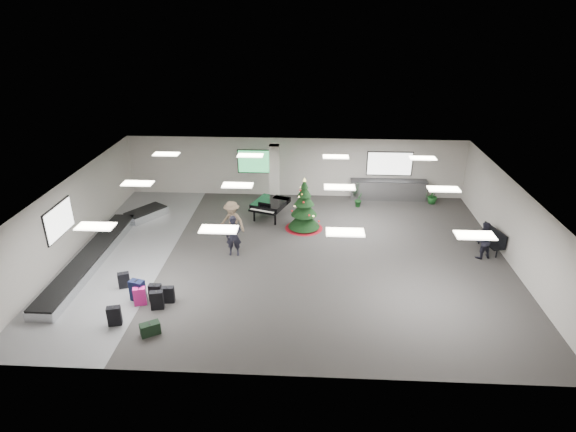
# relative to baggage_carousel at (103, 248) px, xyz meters

# --- Properties ---
(ground) EXTENTS (18.00, 18.00, 0.00)m
(ground) POSITION_rel_baggage_carousel_xyz_m (7.84, 0.08, -0.21)
(ground) COLOR #353230
(ground) RESTS_ON ground
(room_envelope) EXTENTS (18.02, 14.02, 3.21)m
(room_envelope) POSITION_rel_baggage_carousel_xyz_m (7.46, 0.75, 2.12)
(room_envelope) COLOR #B6B0A7
(room_envelope) RESTS_ON ground
(baggage_carousel) EXTENTS (2.28, 9.71, 0.43)m
(baggage_carousel) POSITION_rel_baggage_carousel_xyz_m (0.00, 0.00, 0.00)
(baggage_carousel) COLOR silver
(baggage_carousel) RESTS_ON ground
(service_counter) EXTENTS (4.05, 0.65, 1.08)m
(service_counter) POSITION_rel_baggage_carousel_xyz_m (12.84, 6.73, 0.33)
(service_counter) COLOR silver
(service_counter) RESTS_ON ground
(suitcase_0) EXTENTS (0.48, 0.34, 0.70)m
(suitcase_0) POSITION_rel_baggage_carousel_xyz_m (2.39, -4.83, 0.13)
(suitcase_0) COLOR black
(suitcase_0) RESTS_ON ground
(suitcase_1) EXTENTS (0.48, 0.32, 0.70)m
(suitcase_1) POSITION_rel_baggage_carousel_xyz_m (3.51, -3.86, 0.13)
(suitcase_1) COLOR black
(suitcase_1) RESTS_ON ground
(pink_suitcase) EXTENTS (0.47, 0.35, 0.68)m
(pink_suitcase) POSITION_rel_baggage_carousel_xyz_m (2.84, -3.64, 0.12)
(pink_suitcase) COLOR #E41D85
(pink_suitcase) RESTS_ON ground
(suitcase_3) EXTENTS (0.43, 0.24, 0.67)m
(suitcase_3) POSITION_rel_baggage_carousel_xyz_m (3.30, -3.37, 0.11)
(suitcase_3) COLOR black
(suitcase_3) RESTS_ON ground
(navy_suitcase) EXTENTS (0.58, 0.43, 0.81)m
(navy_suitcase) POSITION_rel_baggage_carousel_xyz_m (2.68, -3.39, 0.18)
(navy_suitcase) COLOR black
(navy_suitcase) RESTS_ON ground
(green_duffel) EXTENTS (0.69, 0.58, 0.43)m
(green_duffel) POSITION_rel_baggage_carousel_xyz_m (3.71, -5.26, -0.01)
(green_duffel) COLOR black
(green_duffel) RESTS_ON ground
(suitcase_7) EXTENTS (0.44, 0.26, 0.63)m
(suitcase_7) POSITION_rel_baggage_carousel_xyz_m (3.79, -3.45, 0.09)
(suitcase_7) COLOR black
(suitcase_7) RESTS_ON ground
(suitcase_8) EXTENTS (0.47, 0.37, 0.63)m
(suitcase_8) POSITION_rel_baggage_carousel_xyz_m (1.88, -2.60, 0.09)
(suitcase_8) COLOR black
(suitcase_8) RESTS_ON ground
(christmas_tree) EXTENTS (1.76, 1.76, 2.52)m
(christmas_tree) POSITION_rel_baggage_carousel_xyz_m (8.43, 2.88, 0.65)
(christmas_tree) COLOR maroon
(christmas_tree) RESTS_ON ground
(grand_piano) EXTENTS (1.93, 2.19, 1.05)m
(grand_piano) POSITION_rel_baggage_carousel_xyz_m (6.73, 3.91, 0.53)
(grand_piano) COLOR black
(grand_piano) RESTS_ON ground
(bench) EXTENTS (0.94, 1.67, 1.00)m
(bench) POSITION_rel_baggage_carousel_xyz_m (16.42, 1.08, 0.35)
(bench) COLOR black
(bench) RESTS_ON ground
(traveler_a) EXTENTS (0.65, 0.44, 1.75)m
(traveler_a) POSITION_rel_baggage_carousel_xyz_m (5.57, 0.14, 0.66)
(traveler_a) COLOR black
(traveler_a) RESTS_ON ground
(traveler_b) EXTENTS (1.40, 1.13, 1.89)m
(traveler_b) POSITION_rel_baggage_carousel_xyz_m (5.31, 1.38, 0.73)
(traveler_b) COLOR #836951
(traveler_b) RESTS_ON ground
(traveler_bench) EXTENTS (0.93, 0.83, 1.59)m
(traveler_bench) POSITION_rel_baggage_carousel_xyz_m (15.83, 0.45, 0.58)
(traveler_bench) COLOR black
(traveler_bench) RESTS_ON ground
(potted_plant_left) EXTENTS (0.54, 0.54, 0.77)m
(potted_plant_left) POSITION_rel_baggage_carousel_xyz_m (11.19, 5.64, 0.17)
(potted_plant_left) COLOR #123916
(potted_plant_left) RESTS_ON ground
(potted_plant_right) EXTENTS (0.67, 0.67, 0.91)m
(potted_plant_right) POSITION_rel_baggage_carousel_xyz_m (15.09, 6.26, 0.24)
(potted_plant_right) COLOR #123916
(potted_plant_right) RESTS_ON ground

